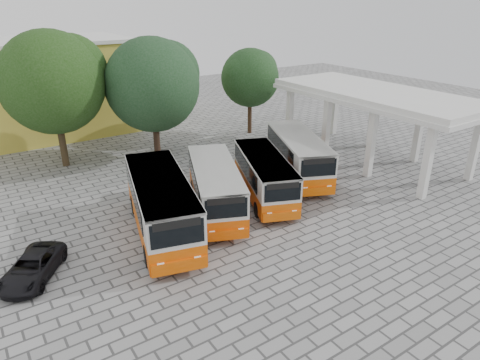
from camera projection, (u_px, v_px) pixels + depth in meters
ground at (300, 215)px, 24.81m from camera, size 90.00×90.00×0.00m
terminal_shelter at (376, 97)px, 31.30m from camera, size 6.80×15.80×5.40m
shophouse_block at (11, 90)px, 37.39m from camera, size 20.40×10.40×8.30m
bus_far_left at (161, 203)px, 22.15m from camera, size 4.77×9.23×3.15m
bus_centre_left at (216, 186)px, 24.56m from camera, size 5.25×8.44×2.84m
bus_centre_right at (265, 174)px, 26.31m from camera, size 4.95×8.08×2.72m
bus_far_right at (298, 153)px, 29.46m from camera, size 5.59×8.80×2.96m
tree_left at (53, 79)px, 29.65m from camera, size 7.55×7.19×9.76m
tree_middle at (153, 82)px, 31.95m from camera, size 7.41×7.06×9.11m
tree_right at (250, 76)px, 37.84m from camera, size 5.39×5.14×7.62m
parked_car at (32, 267)px, 19.04m from camera, size 3.71×4.23×1.09m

